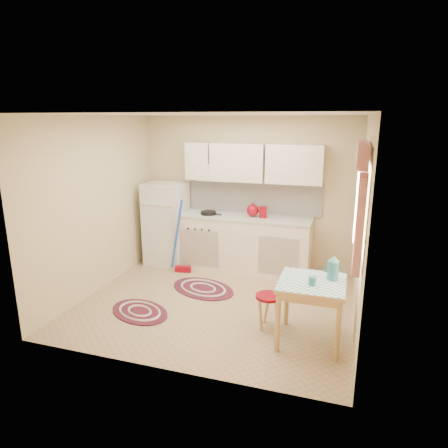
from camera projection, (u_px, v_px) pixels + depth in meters
The scene contains 14 objects.
room_shell at pixel (233, 185), 5.26m from camera, with size 3.64×3.60×2.52m.
fridge at pixel (166, 224), 6.86m from camera, with size 0.65×0.60×1.40m, color silver.
broom at pixel (182, 237), 6.43m from camera, with size 0.28×0.12×1.20m, color blue, non-canonical shape.
base_cabinets at pixel (241, 244), 6.58m from camera, with size 2.25×0.60×0.88m, color white.
countertop at pixel (241, 217), 6.47m from camera, with size 2.27×0.62×0.04m, color #B5B4AC.
frying_pan at pixel (209, 213), 6.57m from camera, with size 0.26×0.26×0.05m, color black.
red_kettle at pixel (253, 210), 6.38m from camera, with size 0.22×0.20×0.22m, color maroon, non-canonical shape.
red_canister at pixel (263, 213), 6.34m from camera, with size 0.12×0.12×0.16m, color maroon.
table at pixel (310, 312), 4.45m from camera, with size 0.72×0.72×0.72m, color #DDAE6E.
stool at pixel (268, 311), 4.79m from camera, with size 0.31×0.31×0.42m, color maroon.
coffee_pot at pixel (333, 268), 4.37m from camera, with size 0.15×0.13×0.30m, color #2A6D80, non-canonical shape.
mug at pixel (312, 281), 4.25m from camera, with size 0.08×0.08×0.10m, color #2A6D80.
rug_center at pixel (203, 288), 5.92m from camera, with size 1.02×0.68×0.02m, color maroon, non-canonical shape.
rug_left at pixel (140, 312), 5.21m from camera, with size 0.88×0.59×0.02m, color maroon, non-canonical shape.
Camera 1 is at (1.62, -4.77, 2.45)m, focal length 32.00 mm.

